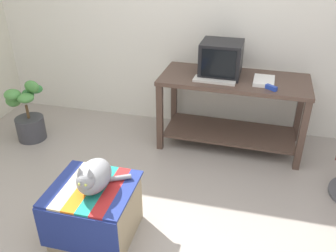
{
  "coord_description": "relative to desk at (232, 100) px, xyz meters",
  "views": [
    {
      "loc": [
        0.58,
        -1.71,
        2.0
      ],
      "look_at": [
        -0.07,
        0.85,
        0.55
      ],
      "focal_mm": 37.81,
      "sensor_mm": 36.0,
      "label": 1
    }
  ],
  "objects": [
    {
      "name": "keyboard",
      "position": [
        -0.18,
        -0.14,
        0.25
      ],
      "size": [
        0.41,
        0.17,
        0.02
      ],
      "primitive_type": "cube",
      "rotation": [
        0.0,
        0.0,
        -0.05
      ],
      "color": "beige",
      "rests_on": "desk"
    },
    {
      "name": "desk",
      "position": [
        0.0,
        0.0,
        0.0
      ],
      "size": [
        1.46,
        0.68,
        0.75
      ],
      "rotation": [
        0.0,
        0.0,
        -0.03
      ],
      "color": "#4C382D",
      "rests_on": "ground_plane"
    },
    {
      "name": "ground_plane",
      "position": [
        -0.41,
        -1.6,
        -0.51
      ],
      "size": [
        14.0,
        14.0,
        0.0
      ],
      "primitive_type": "plane",
      "color": "#9E9389"
    },
    {
      "name": "back_wall",
      "position": [
        -0.41,
        0.45,
        0.79
      ],
      "size": [
        8.0,
        0.1,
        2.6
      ],
      "primitive_type": "cube",
      "color": "silver",
      "rests_on": "ground_plane"
    },
    {
      "name": "potted_plant",
      "position": [
        -2.11,
        -0.41,
        -0.23
      ],
      "size": [
        0.38,
        0.37,
        0.68
      ],
      "color": "#3D3D42",
      "rests_on": "ground_plane"
    },
    {
      "name": "tv_monitor",
      "position": [
        -0.15,
        0.04,
        0.4
      ],
      "size": [
        0.4,
        0.39,
        0.34
      ],
      "rotation": [
        0.0,
        0.0,
        -0.03
      ],
      "color": "black",
      "rests_on": "desk"
    },
    {
      "name": "cat",
      "position": [
        -0.8,
        -1.55,
        0.03
      ],
      "size": [
        0.34,
        0.36,
        0.26
      ],
      "rotation": [
        0.0,
        0.0,
        0.05
      ],
      "color": "gray",
      "rests_on": "ottoman_with_blanket"
    },
    {
      "name": "stapler",
      "position": [
        0.34,
        -0.22,
        0.26
      ],
      "size": [
        0.11,
        0.1,
        0.04
      ],
      "primitive_type": "cube",
      "rotation": [
        0.0,
        0.0,
        0.9
      ],
      "color": "#2342B7",
      "rests_on": "desk"
    },
    {
      "name": "book",
      "position": [
        0.28,
        -0.06,
        0.26
      ],
      "size": [
        0.2,
        0.28,
        0.03
      ],
      "primitive_type": "cube",
      "rotation": [
        0.0,
        0.0,
        -0.04
      ],
      "color": "white",
      "rests_on": "desk"
    },
    {
      "name": "ottoman_with_blanket",
      "position": [
        -0.83,
        -1.55,
        -0.3
      ],
      "size": [
        0.58,
        0.56,
        0.43
      ],
      "color": "tan",
      "rests_on": "ground_plane"
    }
  ]
}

